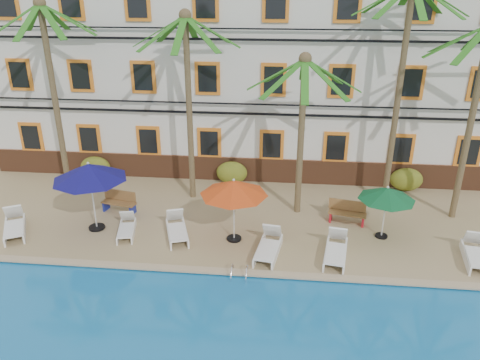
# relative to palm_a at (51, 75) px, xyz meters

# --- Properties ---
(ground) EXTENTS (100.00, 100.00, 0.00)m
(ground) POSITION_rel_palm_a_xyz_m (7.80, -4.76, -5.70)
(ground) COLOR #384C23
(ground) RESTS_ON ground
(pool_deck) EXTENTS (30.00, 12.00, 0.25)m
(pool_deck) POSITION_rel_palm_a_xyz_m (7.80, 0.24, -5.58)
(pool_deck) COLOR tan
(pool_deck) RESTS_ON ground
(pool_coping) EXTENTS (30.00, 0.35, 0.06)m
(pool_coping) POSITION_rel_palm_a_xyz_m (7.80, -5.66, -5.42)
(pool_coping) COLOR tan
(pool_coping) RESTS_ON pool_deck
(hotel_building) EXTENTS (25.40, 6.44, 10.22)m
(hotel_building) POSITION_rel_palm_a_xyz_m (7.80, 5.22, -0.33)
(hotel_building) COLOR silver
(hotel_building) RESTS_ON pool_deck
(palm_a) EXTENTS (4.38, 4.38, 8.55)m
(palm_a) POSITION_rel_palm_a_xyz_m (0.00, 0.00, 0.00)
(palm_a) COLOR brown
(palm_a) RESTS_ON pool_deck
(palm_b) EXTENTS (4.38, 4.38, 8.12)m
(palm_b) POSITION_rel_palm_a_xyz_m (5.82, 0.15, -0.24)
(palm_b) COLOR brown
(palm_b) RESTS_ON pool_deck
(palm_c) EXTENTS (4.38, 4.38, 6.68)m
(palm_c) POSITION_rel_palm_a_xyz_m (10.55, -0.84, -1.08)
(palm_c) COLOR brown
(palm_c) RESTS_ON pool_deck
(palm_d) EXTENTS (4.38, 4.38, 9.34)m
(palm_d) POSITION_rel_palm_a_xyz_m (14.47, 0.62, 0.45)
(palm_d) COLOR brown
(palm_d) RESTS_ON pool_deck
(palm_e) EXTENTS (4.38, 4.38, 7.97)m
(palm_e) POSITION_rel_palm_a_xyz_m (17.03, -0.67, -0.33)
(palm_e) COLOR brown
(palm_e) RESTS_ON pool_deck
(shrub_left) EXTENTS (1.50, 0.90, 1.10)m
(shrub_left) POSITION_rel_palm_a_xyz_m (0.58, 1.84, -4.90)
(shrub_left) COLOR #1A5016
(shrub_left) RESTS_ON pool_deck
(shrub_mid) EXTENTS (1.50, 0.90, 1.10)m
(shrub_mid) POSITION_rel_palm_a_xyz_m (7.42, 1.84, -4.90)
(shrub_mid) COLOR #1A5016
(shrub_mid) RESTS_ON pool_deck
(shrub_right) EXTENTS (1.50, 0.90, 1.10)m
(shrub_right) POSITION_rel_palm_a_xyz_m (15.64, 1.84, -4.90)
(shrub_right) COLOR #1A5016
(shrub_right) RESTS_ON pool_deck
(umbrella_blue) EXTENTS (2.86, 2.86, 2.85)m
(umbrella_blue) POSITION_rel_palm_a_xyz_m (2.57, -3.17, -3.01)
(umbrella_blue) COLOR black
(umbrella_blue) RESTS_ON pool_deck
(umbrella_red) EXTENTS (2.54, 2.54, 2.54)m
(umbrella_red) POSITION_rel_palm_a_xyz_m (8.13, -3.47, -3.29)
(umbrella_red) COLOR black
(umbrella_red) RESTS_ON pool_deck
(umbrella_green) EXTENTS (2.15, 2.15, 2.15)m
(umbrella_green) POSITION_rel_palm_a_xyz_m (13.78, -2.68, -3.62)
(umbrella_green) COLOR black
(umbrella_green) RESTS_ON pool_deck
(lounger_a) EXTENTS (1.61, 2.15, 0.97)m
(lounger_a) POSITION_rel_palm_a_xyz_m (-0.49, -3.83, -5.14)
(lounger_a) COLOR white
(lounger_a) RESTS_ON pool_deck
(lounger_b) EXTENTS (0.94, 1.77, 0.80)m
(lounger_b) POSITION_rel_palm_a_xyz_m (3.90, -3.45, -5.19)
(lounger_b) COLOR white
(lounger_b) RESTS_ON pool_deck
(lounger_c) EXTENTS (1.31, 2.12, 0.94)m
(lounger_c) POSITION_rel_palm_a_xyz_m (5.90, -3.43, -5.15)
(lounger_c) COLOR white
(lounger_c) RESTS_ON pool_deck
(lounger_d) EXTENTS (1.03, 2.13, 0.96)m
(lounger_d) POSITION_rel_palm_a_xyz_m (9.48, -4.35, -5.14)
(lounger_d) COLOR white
(lounger_d) RESTS_ON pool_deck
(lounger_e) EXTENTS (1.05, 2.15, 0.97)m
(lounger_e) POSITION_rel_palm_a_xyz_m (11.89, -4.35, -5.14)
(lounger_e) COLOR white
(lounger_e) RESTS_ON pool_deck
(lounger_f) EXTENTS (1.02, 2.09, 0.94)m
(lounger_f) POSITION_rel_palm_a_xyz_m (16.77, -4.08, -5.15)
(lounger_f) COLOR white
(lounger_f) RESTS_ON pool_deck
(bench_left) EXTENTS (1.57, 0.80, 0.93)m
(bench_left) POSITION_rel_palm_a_xyz_m (3.01, -1.61, -4.98)
(bench_left) COLOR olive
(bench_left) RESTS_ON pool_deck
(bench_right) EXTENTS (1.57, 0.78, 0.93)m
(bench_right) POSITION_rel_palm_a_xyz_m (12.58, -1.61, -4.98)
(bench_right) COLOR olive
(bench_right) RESTS_ON pool_deck
(pool_ladder) EXTENTS (0.54, 0.74, 0.74)m
(pool_ladder) POSITION_rel_palm_a_xyz_m (8.58, -5.76, -5.45)
(pool_ladder) COLOR silver
(pool_ladder) RESTS_ON ground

